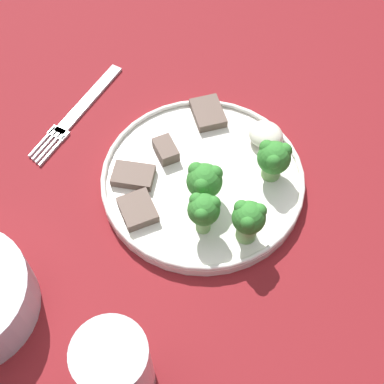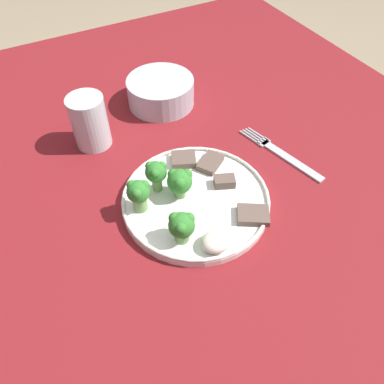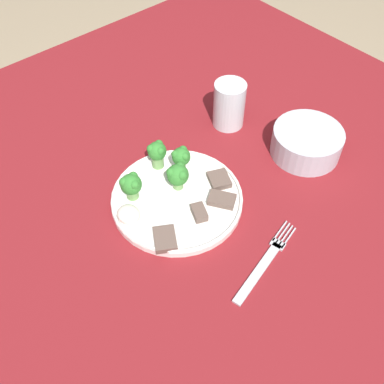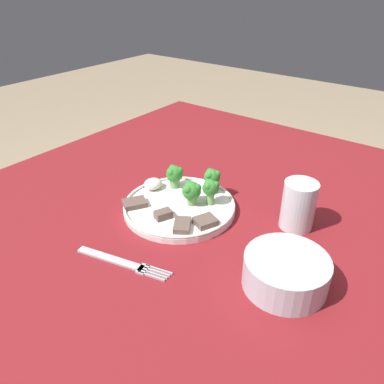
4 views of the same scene
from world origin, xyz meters
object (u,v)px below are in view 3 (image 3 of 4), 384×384
(fork, at_px, (265,262))
(drinking_glass, at_px, (229,107))
(cream_bowl, at_px, (306,143))
(dinner_plate, at_px, (177,199))

(fork, height_order, drinking_glass, drinking_glass)
(drinking_glass, bearing_deg, cream_bowl, 18.01)
(dinner_plate, bearing_deg, cream_bowl, 75.93)
(drinking_glass, bearing_deg, dinner_plate, -66.54)
(cream_bowl, relative_size, drinking_glass, 1.39)
(fork, xyz_separation_m, cream_bowl, (-0.12, 0.24, 0.02))
(cream_bowl, distance_m, drinking_glass, 0.17)
(dinner_plate, xyz_separation_m, drinking_glass, (-0.09, 0.22, 0.03))
(dinner_plate, bearing_deg, fork, 8.00)
(fork, distance_m, drinking_glass, 0.35)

